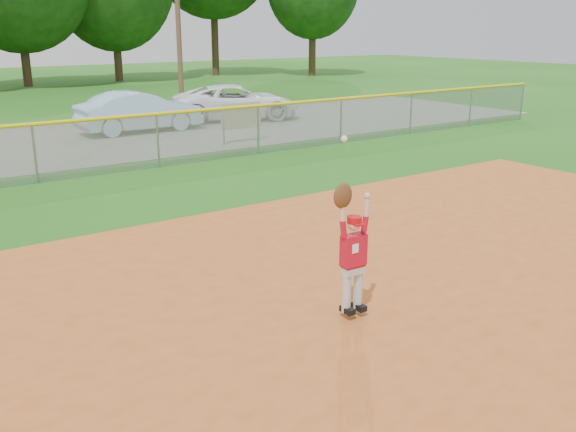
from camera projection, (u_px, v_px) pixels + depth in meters
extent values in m
plane|color=#215E15|center=(245.00, 328.00, 8.48)|extent=(120.00, 120.00, 0.00)
imported|color=#99C5E5|center=(140.00, 112.00, 23.82)|extent=(4.58, 1.64, 1.50)
imported|color=white|center=(236.00, 102.00, 26.91)|extent=(5.77, 4.04, 1.46)
cylinder|color=gray|center=(224.00, 130.00, 21.26)|extent=(0.05, 0.05, 1.04)
cylinder|color=gray|center=(259.00, 126.00, 22.03)|extent=(0.05, 0.05, 1.04)
cube|color=beige|center=(241.00, 115.00, 21.52)|extent=(1.56, 0.06, 0.86)
cube|color=gray|center=(35.00, 154.00, 16.08)|extent=(40.00, 0.03, 1.50)
cylinder|color=yellow|center=(31.00, 124.00, 15.87)|extent=(40.00, 0.10, 0.10)
cylinder|color=gray|center=(35.00, 154.00, 16.08)|extent=(0.06, 0.06, 1.50)
cylinder|color=gray|center=(158.00, 141.00, 17.94)|extent=(0.06, 0.06, 1.50)
cylinder|color=gray|center=(258.00, 130.00, 19.79)|extent=(0.06, 0.06, 1.50)
cylinder|color=gray|center=(341.00, 121.00, 21.64)|extent=(0.06, 0.06, 1.50)
cylinder|color=gray|center=(411.00, 114.00, 23.49)|extent=(0.06, 0.06, 1.50)
cylinder|color=gray|center=(470.00, 107.00, 25.34)|extent=(0.06, 0.06, 1.50)
cylinder|color=gray|center=(522.00, 102.00, 27.19)|extent=(0.06, 0.06, 1.50)
cylinder|color=#4C3823|center=(178.00, 11.00, 29.94)|extent=(0.24, 0.24, 9.00)
cylinder|color=#422D1C|center=(24.00, 48.00, 41.59)|extent=(0.56, 0.56, 4.89)
cylinder|color=#422D1C|center=(117.00, 47.00, 45.74)|extent=(0.56, 0.56, 4.78)
cylinder|color=#422D1C|center=(215.00, 37.00, 51.01)|extent=(0.56, 0.56, 5.99)
cylinder|color=#422D1C|center=(312.00, 45.00, 50.84)|extent=(0.56, 0.56, 4.69)
cylinder|color=silver|center=(346.00, 293.00, 8.61)|extent=(0.13, 0.13, 0.56)
cylinder|color=silver|center=(358.00, 290.00, 8.71)|extent=(0.13, 0.13, 0.56)
cube|color=black|center=(347.00, 310.00, 8.65)|extent=(0.12, 0.23, 0.08)
cube|color=black|center=(359.00, 307.00, 8.76)|extent=(0.12, 0.23, 0.08)
cube|color=silver|center=(353.00, 270.00, 8.57)|extent=(0.30, 0.17, 0.11)
cube|color=maroon|center=(353.00, 265.00, 8.55)|extent=(0.31, 0.18, 0.04)
cube|color=#B80D21|center=(353.00, 250.00, 8.49)|extent=(0.34, 0.19, 0.42)
cube|color=white|center=(355.00, 249.00, 8.38)|extent=(0.10, 0.01, 0.12)
sphere|color=beige|center=(354.00, 224.00, 8.39)|extent=(0.20, 0.20, 0.19)
cylinder|color=#B50B11|center=(354.00, 220.00, 8.37)|extent=(0.20, 0.20, 0.09)
cube|color=#B50B11|center=(359.00, 225.00, 8.30)|extent=(0.15, 0.12, 0.02)
cylinder|color=#B80D21|center=(343.00, 229.00, 8.31)|extent=(0.11, 0.08, 0.23)
cylinder|color=beige|center=(342.00, 212.00, 8.23)|extent=(0.09, 0.07, 0.25)
ellipsoid|color=#4C2D14|center=(343.00, 196.00, 8.17)|extent=(0.30, 0.14, 0.33)
sphere|color=white|center=(344.00, 139.00, 7.96)|extent=(0.09, 0.09, 0.08)
cylinder|color=#B80D21|center=(365.00, 224.00, 8.49)|extent=(0.11, 0.08, 0.23)
cylinder|color=beige|center=(367.00, 207.00, 8.44)|extent=(0.09, 0.07, 0.25)
sphere|color=beige|center=(367.00, 196.00, 8.39)|extent=(0.09, 0.09, 0.09)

